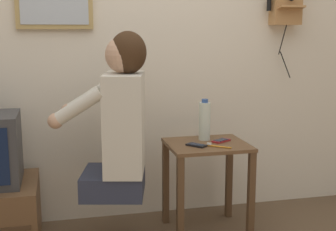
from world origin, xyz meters
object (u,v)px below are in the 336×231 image
Objects in this scene: person at (120,119)px; wall_phone_antique at (286,1)px; water_bottle at (205,121)px; cell_phone_held at (196,145)px; cell_phone_spare at (221,141)px; toothbrush at (217,146)px.

person is 1.31× the size of wall_phone_antique.
cell_phone_held is at bearing -123.37° from water_bottle.
water_bottle is at bearing -161.60° from cell_phone_spare.
toothbrush is (-0.65, -0.44, -0.90)m from wall_phone_antique.
cell_phone_held is at bearing -74.42° from person.
person is 0.60m from water_bottle.
person reaches higher than water_bottle.
cell_phone_spare is 1.07× the size of toothbrush.
water_bottle is at bearing 42.35° from toothbrush.
cell_phone_spare is at bearing -16.91° from cell_phone_held.
toothbrush is (0.02, -0.21, -0.12)m from water_bottle.
toothbrush reaches higher than cell_phone_spare.
toothbrush is at bearing -85.67° from water_bottle.
cell_phone_spare is at bearing -68.51° from person.
water_bottle reaches higher than cell_phone_held.
person reaches higher than cell_phone_held.
water_bottle is (0.10, 0.15, 0.12)m from cell_phone_held.
water_bottle reaches higher than toothbrush.
person is 7.51× the size of toothbrush.
wall_phone_antique is 5.75× the size of toothbrush.
person is 7.03× the size of cell_phone_spare.
water_bottle is at bearing -60.07° from person.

